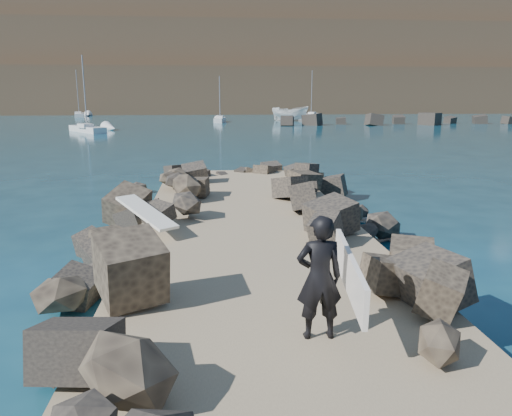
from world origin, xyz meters
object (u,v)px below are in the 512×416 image
Objects in this scene: surfer_with_board at (324,277)px; boat_imported at (290,113)px; sailboat_a at (87,129)px; surfboard_resting at (146,216)px.

boat_imported is at bearing 81.27° from surfer_with_board.
surfer_with_board is 52.46m from sailboat_a.
surfboard_resting is 6.87m from surfer_with_board.
surfer_with_board is (3.28, -6.02, 0.50)m from surfboard_resting.
surfer_with_board is (-11.06, -72.07, 0.41)m from boat_imported.
surfboard_resting is 0.38× the size of boat_imported.
boat_imported is (14.34, 66.05, 0.09)m from surfboard_resting.
surfer_with_board is at bearing -98.38° from surfboard_resting.
sailboat_a reaches higher than boat_imported.
sailboat_a is (-26.11, -21.83, -0.78)m from boat_imported.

